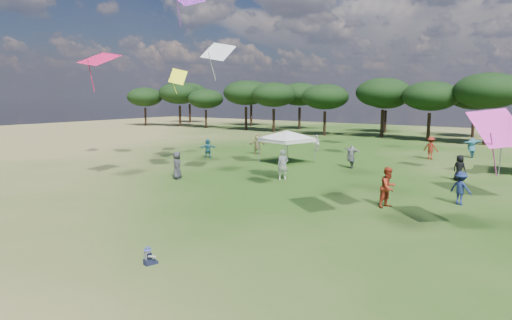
{
  "coord_description": "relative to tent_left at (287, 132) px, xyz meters",
  "views": [
    {
      "loc": [
        9.53,
        -6.56,
        5.17
      ],
      "look_at": [
        0.63,
        6.0,
        2.85
      ],
      "focal_mm": 30.0,
      "sensor_mm": 36.0,
      "label": 1
    }
  ],
  "objects": [
    {
      "name": "tree_line",
      "position": [
        9.75,
        26.06,
        3.0
      ],
      "size": [
        108.78,
        17.63,
        7.77
      ],
      "color": "black",
      "rests_on": "ground"
    },
    {
      "name": "tent_left",
      "position": [
        0.0,
        0.0,
        0.0
      ],
      "size": [
        6.27,
        6.27,
        2.85
      ],
      "rotation": [
        0.0,
        0.0,
        -0.27
      ],
      "color": "gray",
      "rests_on": "ground"
    },
    {
      "name": "toddler",
      "position": [
        6.92,
        -19.56,
        -2.17
      ],
      "size": [
        0.41,
        0.45,
        0.56
      ],
      "rotation": [
        0.0,
        0.0,
        -0.27
      ],
      "color": "#151931",
      "rests_on": "ground"
    },
    {
      "name": "ground",
      "position": [
        7.36,
        -21.35,
        -2.42
      ],
      "size": [
        140.0,
        140.0,
        0.0
      ],
      "primitive_type": "plane",
      "color": "#2C5018",
      "rests_on": "ground"
    },
    {
      "name": "festival_crowd",
      "position": [
        6.92,
        1.38,
        -1.55
      ],
      "size": [
        29.48,
        22.44,
        1.91
      ],
      "color": "#996A53",
      "rests_on": "ground"
    }
  ]
}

